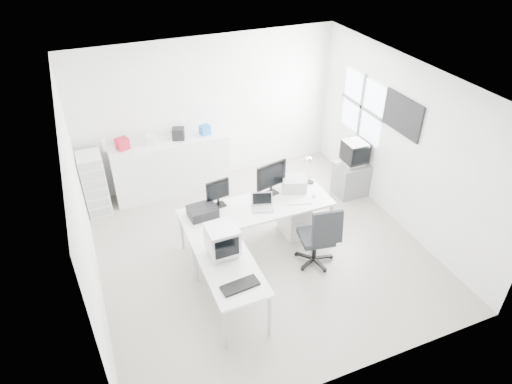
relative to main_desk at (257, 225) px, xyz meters
name	(u,v)px	position (x,y,z in m)	size (l,w,h in m)	color
floor	(261,249)	(0.00, -0.16, -0.38)	(5.00, 5.00, 0.01)	beige
ceiling	(262,84)	(0.00, -0.16, 2.42)	(5.00, 5.00, 0.01)	white
back_wall	(209,111)	(0.00, 2.34, 1.02)	(5.00, 0.02, 2.80)	white
left_wall	(82,216)	(-2.50, -0.16, 1.02)	(0.02, 5.00, 2.80)	white
right_wall	(402,145)	(2.50, -0.16, 1.02)	(0.02, 5.00, 2.80)	white
window	(362,107)	(2.48, 1.04, 1.23)	(0.02, 1.20, 1.10)	white
wall_picture	(403,115)	(2.47, -0.06, 1.52)	(0.04, 0.90, 0.60)	black
main_desk	(257,225)	(0.00, 0.00, 0.00)	(2.40, 0.80, 0.75)	white
side_desk	(230,286)	(-0.85, -1.10, 0.00)	(0.70, 1.40, 0.75)	white
drawer_pedestal	(294,217)	(0.70, 0.05, -0.08)	(0.40, 0.50, 0.60)	white
inkjet_printer	(203,211)	(-0.85, 0.10, 0.45)	(0.43, 0.33, 0.15)	black
lcd_monitor_small	(218,193)	(-0.55, 0.25, 0.61)	(0.38, 0.22, 0.48)	black
lcd_monitor_large	(271,179)	(0.35, 0.25, 0.66)	(0.56, 0.22, 0.58)	black
laptop	(263,203)	(0.05, -0.10, 0.50)	(0.37, 0.38, 0.25)	#B7B7BA
white_keyboard	(299,202)	(0.65, -0.15, 0.38)	(0.40, 0.12, 0.02)	white
white_mouse	(314,195)	(0.95, -0.10, 0.40)	(0.05, 0.05, 0.05)	white
laser_printer	(294,184)	(0.75, 0.22, 0.48)	(0.38, 0.33, 0.22)	#ABABAB
desk_lamp	(311,172)	(1.10, 0.30, 0.59)	(0.14, 0.14, 0.43)	silver
crt_monitor	(222,240)	(-0.85, -0.85, 0.62)	(0.43, 0.43, 0.49)	#B7B7BA
black_keyboard	(240,286)	(-0.85, -1.50, 0.39)	(0.48, 0.19, 0.03)	black
office_chair	(316,234)	(0.66, -0.73, 0.17)	(0.62, 0.62, 1.08)	#26292B
tv_cabinet	(351,179)	(2.22, 0.70, -0.06)	(0.58, 0.48, 0.64)	slate
crt_tv	(355,154)	(2.22, 0.70, 0.49)	(0.50, 0.48, 0.45)	black
sideboard	(171,166)	(-0.88, 2.08, 0.16)	(2.15, 0.54, 1.07)	white
clutter_box_a	(122,144)	(-1.68, 2.08, 0.80)	(0.20, 0.18, 0.20)	#B4192F
clutter_box_b	(151,140)	(-1.18, 2.08, 0.78)	(0.16, 0.14, 0.16)	white
clutter_box_c	(178,134)	(-0.68, 2.08, 0.81)	(0.21, 0.19, 0.21)	black
clutter_box_d	(205,130)	(-0.18, 2.08, 0.79)	(0.18, 0.15, 0.18)	blue
clutter_bottle	(104,145)	(-1.98, 2.12, 0.81)	(0.07, 0.07, 0.22)	white
filing_cabinet	(95,184)	(-2.28, 1.94, 0.20)	(0.40, 0.48, 1.15)	white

